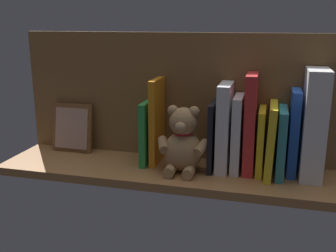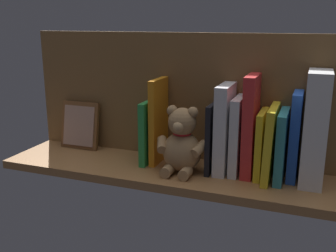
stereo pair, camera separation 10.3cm
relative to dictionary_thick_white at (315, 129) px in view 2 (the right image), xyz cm
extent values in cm
cube|color=#9E6B3D|center=(36.12, 2.49, -14.67)|extent=(90.54, 24.00, 2.20)
cube|color=brown|center=(36.12, -7.26, 3.97)|extent=(90.54, 1.50, 35.07)
cube|color=silver|center=(0.00, 0.00, 0.00)|extent=(5.29, 12.01, 27.14)
cube|color=blue|center=(4.46, -1.24, -2.71)|extent=(2.26, 9.74, 21.72)
cube|color=teal|center=(7.28, 0.32, -4.98)|extent=(2.03, 12.86, 17.19)
cube|color=yellow|center=(9.90, 0.98, -4.42)|extent=(2.36, 14.17, 18.33)
cube|color=yellow|center=(12.30, -0.30, -5.21)|extent=(1.61, 11.61, 16.71)
cube|color=red|center=(15.14, -0.48, -0.86)|extent=(3.00, 11.25, 25.44)
cube|color=silver|center=(18.31, -0.48, -3.71)|extent=(2.28, 11.26, 19.71)
cube|color=silver|center=(21.69, -0.20, -2.20)|extent=(3.12, 11.81, 22.74)
cube|color=black|center=(24.57, -0.08, -4.62)|extent=(1.27, 12.06, 17.89)
ellipsoid|color=tan|center=(31.66, 4.07, -8.29)|extent=(10.12, 9.08, 10.57)
sphere|color=tan|center=(31.66, 4.07, -0.28)|extent=(7.26, 7.26, 7.26)
sphere|color=tan|center=(28.93, 4.05, 2.44)|extent=(2.81, 2.81, 2.81)
sphere|color=tan|center=(34.38, 4.10, 2.44)|extent=(2.81, 2.81, 2.81)
sphere|color=tan|center=(31.63, 7.16, -0.82)|extent=(2.81, 2.81, 2.81)
cylinder|color=tan|center=(26.63, 5.34, -6.44)|extent=(4.06, 5.72, 3.91)
cylinder|color=tan|center=(36.66, 5.44, -6.44)|extent=(4.14, 5.73, 3.91)
cylinder|color=tan|center=(29.24, 8.54, -12.17)|extent=(2.84, 3.99, 2.81)
cylinder|color=tan|center=(33.99, 8.59, -12.17)|extent=(2.84, 3.99, 2.81)
torus|color=red|center=(31.66, 4.07, -3.17)|extent=(4.87, 4.87, 0.83)
cube|color=orange|center=(40.10, -0.79, -1.98)|extent=(1.65, 10.63, 23.18)
cube|color=green|center=(42.47, -0.19, -4.96)|extent=(1.73, 11.83, 17.21)
cube|color=brown|center=(67.34, -3.90, -6.49)|extent=(12.38, 3.99, 14.39)
cube|color=tan|center=(67.34, -3.18, -6.49)|extent=(10.40, 2.72, 11.96)
camera|label=1|loc=(10.82, 98.84, 24.65)|focal=42.15mm
camera|label=2|loc=(1.01, 95.71, 24.65)|focal=42.15mm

